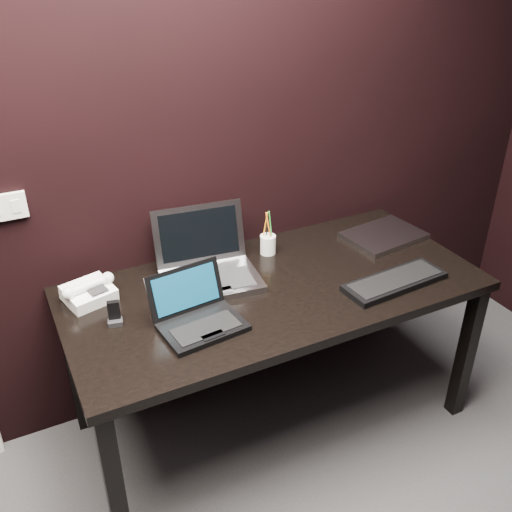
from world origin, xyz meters
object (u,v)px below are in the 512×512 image
silver_laptop (208,268)px  desk_phone (89,292)px  desk (274,301)px  closed_laptop (384,235)px  pen_cup (268,244)px  netbook (198,316)px  ext_keyboard (395,281)px  mobile_phone (115,315)px

silver_laptop → desk_phone: (-0.48, 0.05, -0.01)m
desk → closed_laptop: 0.68m
silver_laptop → desk_phone: 0.48m
silver_laptop → pen_cup: silver_laptop is taller
netbook → pen_cup: size_ratio=1.56×
desk → desk_phone: 0.74m
netbook → ext_keyboard: (0.82, -0.10, -0.02)m
closed_laptop → desk_phone: desk_phone is taller
mobile_phone → pen_cup: 0.78m
netbook → desk_phone: 0.47m
netbook → ext_keyboard: size_ratio=0.70×
ext_keyboard → pen_cup: pen_cup is taller
silver_laptop → ext_keyboard: (0.66, -0.39, -0.04)m
desk_phone → pen_cup: 0.80m
closed_laptop → pen_cup: size_ratio=1.86×
desk_phone → netbook: bearing=-46.3°
netbook → mobile_phone: netbook is taller
closed_laptop → mobile_phone: (-1.31, -0.10, 0.02)m
closed_laptop → pen_cup: 0.57m
netbook → pen_cup: bearing=37.0°
silver_laptop → closed_laptop: 0.88m
desk → silver_laptop: 0.31m
desk → netbook: bearing=-163.5°
closed_laptop → pen_cup: pen_cup is taller
desk_phone → mobile_phone: desk_phone is taller
pen_cup → mobile_phone: bearing=-163.9°
desk → ext_keyboard: bearing=-26.2°
ext_keyboard → mobile_phone: bearing=167.1°
silver_laptop → netbook: bearing=-119.2°
desk → mobile_phone: bearing=177.1°
desk → ext_keyboard: ext_keyboard is taller
desk → mobile_phone: size_ratio=18.51×
netbook → pen_cup: (0.48, 0.36, 0.01)m
ext_keyboard → desk: bearing=153.8°
desk → pen_cup: pen_cup is taller
desk → pen_cup: bearing=68.2°
silver_laptop → mobile_phone: 0.45m
silver_laptop → ext_keyboard: 0.77m
silver_laptop → desk: bearing=-37.4°
desk → mobile_phone: mobile_phone is taller
mobile_phone → desk_phone: bearing=105.0°
netbook → closed_laptop: bearing=13.3°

